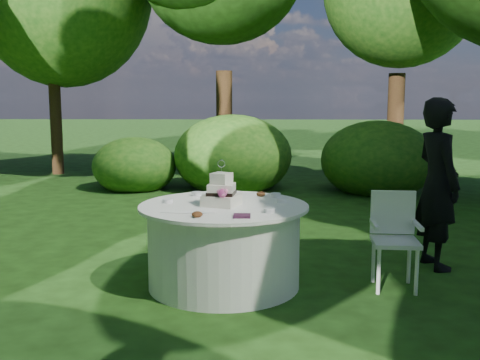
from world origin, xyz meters
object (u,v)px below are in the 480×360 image
Objects in this scene: table at (224,245)px; cake at (222,193)px; guest at (438,184)px; chair at (394,232)px; napkins at (242,216)px.

cake reaches higher than table.
guest is 2.28m from cake.
cake is 1.63m from chair.
napkins is at bearing -158.03° from chair.
chair is at bearing 125.71° from guest.
guest is 2.30m from table.
guest is 1.12× the size of table.
table is 0.50m from cake.
cake is (-0.20, 0.49, 0.10)m from napkins.
table is 1.58m from chair.
table is at bearing -178.78° from chair.
chair is (1.59, 0.07, -0.37)m from cake.
cake is (-0.02, -0.04, 0.50)m from table.
guest is 1.98× the size of chair.
cake is at bearing -177.44° from chair.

